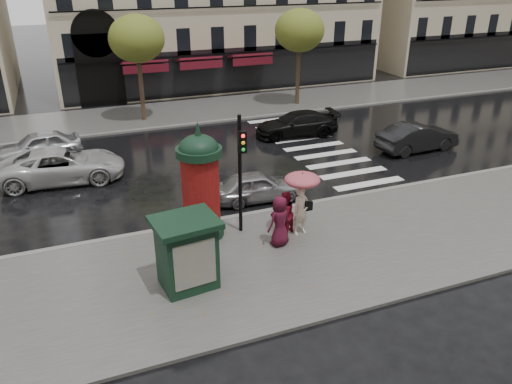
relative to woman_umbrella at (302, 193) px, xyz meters
name	(u,v)px	position (x,y,z in m)	size (l,w,h in m)	color
ground	(289,250)	(-0.82, -0.78, -1.77)	(160.00, 160.00, 0.00)	black
near_sidewalk	(295,255)	(-0.82, -1.28, -1.71)	(90.00, 7.00, 0.12)	#474744
far_sidewalk	(171,113)	(-0.82, 18.22, -1.71)	(90.00, 6.00, 0.12)	#474744
near_kerb	(258,213)	(-0.82, 2.22, -1.70)	(90.00, 0.25, 0.14)	slate
far_kerb	(182,125)	(-0.82, 15.22, -1.70)	(90.00, 0.25, 0.14)	slate
zebra_crossing	(314,146)	(5.18, 8.82, -1.76)	(3.60, 11.75, 0.01)	silver
tree_far_left	(137,39)	(-2.82, 17.22, 3.40)	(3.40, 3.40, 6.64)	#38281C
tree_far_right	(299,31)	(8.18, 17.22, 3.40)	(3.40, 3.40, 6.64)	#38281C
woman_umbrella	(302,193)	(0.00, 0.00, 0.00)	(1.30, 1.30, 2.50)	#F6E1CB
woman_red	(285,213)	(-0.56, 0.20, -0.80)	(0.82, 0.64, 1.69)	maroon
man_burgundy	(280,221)	(-1.07, -0.45, -0.71)	(0.92, 0.60, 1.88)	#490E22
morris_column	(200,183)	(-3.44, 1.26, 0.46)	(1.63, 1.63, 4.40)	black
traffic_light	(241,164)	(-2.01, 0.93, 1.10)	(0.29, 0.42, 4.53)	black
newsstand	(187,252)	(-4.74, -1.68, -0.46)	(2.10, 1.83, 2.32)	black
car_silver	(257,186)	(-0.35, 3.52, -1.12)	(1.54, 3.83, 1.30)	#9C9BA0
car_darkgrey	(418,137)	(10.11, 6.18, -1.01)	(1.61, 4.61, 1.52)	black
car_white	(62,165)	(-8.07, 8.80, -0.98)	(2.61, 5.65, 1.57)	#BCBCBC
car_black	(297,124)	(5.08, 10.90, -1.06)	(1.99, 4.90, 1.42)	black
car_far_silver	(38,146)	(-9.12, 12.33, -1.04)	(1.72, 4.28, 1.46)	silver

